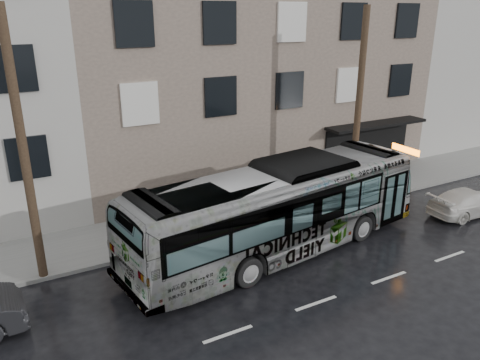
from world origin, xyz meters
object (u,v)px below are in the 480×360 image
at_px(utility_pole_front, 358,110).
at_px(sign_post, 370,175).
at_px(bus, 279,210).
at_px(utility_pole_rear, 24,152).
at_px(white_sedan, 469,202).

relative_size(utility_pole_front, sign_post, 3.75).
bearing_deg(sign_post, bus, -161.66).
bearing_deg(sign_post, utility_pole_rear, 180.00).
relative_size(utility_pole_front, white_sedan, 2.17).
relative_size(utility_pole_rear, white_sedan, 2.17).
xyz_separation_m(utility_pole_rear, sign_post, (15.10, 0.00, -3.30)).
xyz_separation_m(utility_pole_front, white_sedan, (4.01, -3.46, -4.05)).
distance_m(utility_pole_rear, sign_post, 15.46).
bearing_deg(white_sedan, utility_pole_front, 51.58).
distance_m(utility_pole_front, sign_post, 3.48).
bearing_deg(utility_pole_rear, white_sedan, -10.86).
distance_m(utility_pole_front, bus, 6.75).
distance_m(utility_pole_front, white_sedan, 6.67).
bearing_deg(utility_pole_front, utility_pole_rear, 180.00).
relative_size(bus, white_sedan, 3.05).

